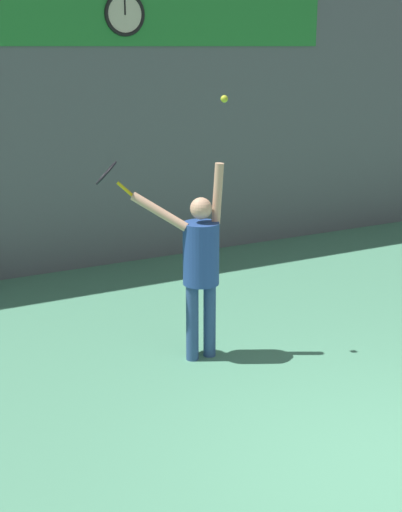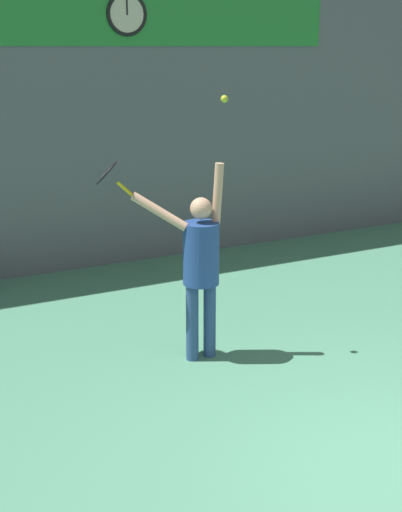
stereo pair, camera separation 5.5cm
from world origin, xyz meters
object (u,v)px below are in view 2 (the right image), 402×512
object	(u,v)px
scoreboard_clock	(127,14)
tennis_racket	(108,174)
tennis_ball	(224,99)
tennis_player	(200,260)

from	to	relation	value
scoreboard_clock	tennis_racket	size ratio (longest dim) A/B	1.47
tennis_racket	tennis_ball	distance (m)	1.35
tennis_ball	tennis_racket	bearing A→B (deg)	156.45
tennis_racket	tennis_ball	size ratio (longest dim) A/B	5.71
scoreboard_clock	tennis_ball	distance (m)	3.73
tennis_player	tennis_ball	xyz separation A→B (m)	(0.26, -0.01, 1.60)
tennis_racket	scoreboard_clock	bearing A→B (deg)	64.33
tennis_racket	tennis_player	bearing A→B (deg)	-29.29
tennis_player	tennis_racket	xyz separation A→B (m)	(-0.79, 0.44, 0.88)
tennis_player	tennis_racket	distance (m)	1.26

